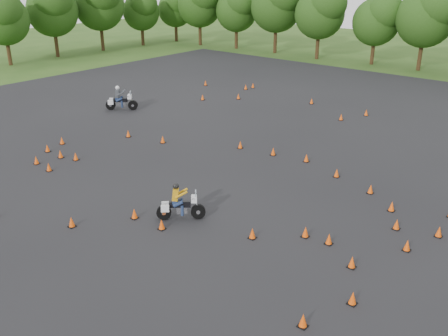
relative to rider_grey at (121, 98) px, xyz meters
name	(u,v)px	position (x,y,z in m)	size (l,w,h in m)	color
ground	(167,219)	(15.65, -10.42, -0.96)	(140.00, 140.00, 0.00)	#2D5119
asphalt_pad	(248,178)	(15.65, -4.42, -0.96)	(62.00, 62.00, 0.00)	black
traffic_cones	(256,183)	(16.70, -5.11, -0.73)	(32.81, 33.22, 0.45)	#FC540A
rider_grey	(121,98)	(0.00, 0.00, 0.00)	(2.48, 0.76, 1.92)	#3A3C41
rider_yellow	(181,202)	(16.16, -10.03, -0.12)	(2.17, 0.67, 1.68)	#C88D11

